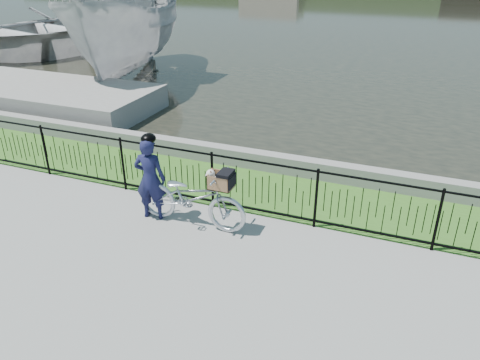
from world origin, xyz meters
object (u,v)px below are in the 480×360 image
at_px(bicycle_rig, 192,197).
at_px(cyclist, 150,177).
at_px(boat_near, 127,28).
at_px(boat_far, 51,30).
at_px(dock, 10,91).

bearing_deg(bicycle_rig, cyclist, -177.57).
xyz_separation_m(bicycle_rig, cyclist, (-0.81, -0.03, 0.26)).
relative_size(cyclist, boat_near, 0.17).
xyz_separation_m(cyclist, boat_near, (-6.22, 8.83, 1.04)).
relative_size(bicycle_rig, boat_far, 0.19).
bearing_deg(cyclist, dock, 150.20).
bearing_deg(boat_near, bicycle_rig, -51.36).
distance_m(cyclist, boat_far, 17.21).
relative_size(bicycle_rig, cyclist, 1.27).
distance_m(dock, bicycle_rig, 10.05).
relative_size(boat_near, boat_far, 0.85).
distance_m(bicycle_rig, boat_near, 11.33).
distance_m(dock, boat_near, 4.83).
bearing_deg(bicycle_rig, boat_near, 128.64).
bearing_deg(boat_near, dock, -114.39).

